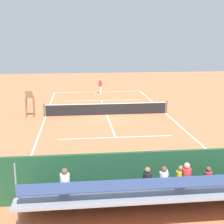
{
  "coord_description": "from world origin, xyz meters",
  "views": [
    {
      "loc": [
        2.38,
        25.52,
        6.45
      ],
      "look_at": [
        0.0,
        4.0,
        1.2
      ],
      "focal_mm": 50.98,
      "sensor_mm": 36.0,
      "label": 1
    }
  ],
  "objects": [
    {
      "name": "tennis_ball_near",
      "position": [
        -1.49,
        -7.14,
        0.03
      ],
      "size": [
        0.07,
        0.07,
        0.07
      ],
      "primitive_type": "sphere",
      "color": "#CCDB33",
      "rests_on": "ground"
    },
    {
      "name": "tennis_racket",
      "position": [
        0.47,
        -9.28,
        0.01
      ],
      "size": [
        0.53,
        0.5,
        0.03
      ],
      "color": "black",
      "rests_on": "ground"
    },
    {
      "name": "tennis_player",
      "position": [
        -0.21,
        -9.88,
        1.02
      ],
      "size": [
        0.46,
        0.56,
        1.93
      ],
      "color": "white",
      "rests_on": "ground"
    },
    {
      "name": "umpire_chair",
      "position": [
        6.2,
        0.05,
        1.31
      ],
      "size": [
        0.67,
        0.67,
        2.14
      ],
      "color": "brown",
      "rests_on": "ground"
    },
    {
      "name": "backdrop_wall",
      "position": [
        0.0,
        14.0,
        1.0
      ],
      "size": [
        18.0,
        0.16,
        2.0
      ],
      "primitive_type": "cube",
      "color": "#1E4C2D",
      "rests_on": "ground"
    },
    {
      "name": "equipment_bag",
      "position": [
        -0.75,
        13.4,
        0.18
      ],
      "size": [
        0.9,
        0.36,
        0.36
      ],
      "primitive_type": "cube",
      "color": "#B22D2D",
      "rests_on": "ground"
    },
    {
      "name": "courtside_bench",
      "position": [
        -2.73,
        13.27,
        0.56
      ],
      "size": [
        1.8,
        0.4,
        0.93
      ],
      "color": "#234C2D",
      "rests_on": "ground"
    },
    {
      "name": "bleacher_stand",
      "position": [
        -0.17,
        15.35,
        0.96
      ],
      "size": [
        9.06,
        2.4,
        2.48
      ],
      "color": "gray",
      "rests_on": "ground"
    },
    {
      "name": "court_line_markings",
      "position": [
        0.0,
        -0.04,
        0.0
      ],
      "size": [
        10.1,
        22.2,
        0.01
      ],
      "color": "white",
      "rests_on": "ground"
    },
    {
      "name": "ground_plane",
      "position": [
        0.0,
        0.0,
        0.0
      ],
      "size": [
        60.0,
        60.0,
        0.0
      ],
      "primitive_type": "plane",
      "color": "#CC7047"
    },
    {
      "name": "tennis_net",
      "position": [
        0.0,
        0.0,
        0.5
      ],
      "size": [
        10.3,
        0.1,
        1.07
      ],
      "color": "black",
      "rests_on": "ground"
    }
  ]
}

